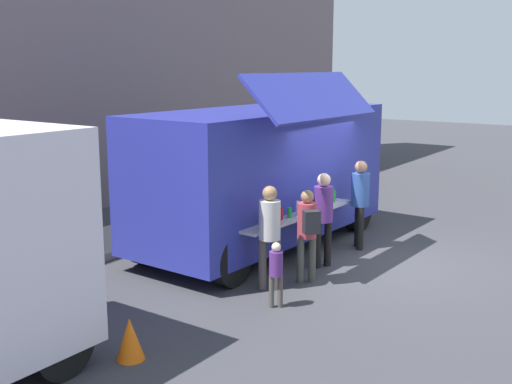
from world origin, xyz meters
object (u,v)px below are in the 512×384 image
(customer_extra_browsing, at_px, (360,196))
(customer_rear_waiting, at_px, (270,228))
(food_truck_main, at_px, (263,172))
(trash_bin, at_px, (277,179))
(customer_front_ordering, at_px, (323,212))
(child_near_queue, at_px, (276,269))
(customer_mid_with_backpack, at_px, (308,227))
(traffic_cone_orange, at_px, (130,339))

(customer_extra_browsing, bearing_deg, customer_rear_waiting, 49.32)
(customer_rear_waiting, relative_size, customer_extra_browsing, 0.97)
(food_truck_main, xyz_separation_m, customer_rear_waiting, (-2.07, -1.52, -0.49))
(trash_bin, height_order, customer_front_ordering, customer_front_ordering)
(customer_extra_browsing, bearing_deg, child_near_queue, 58.04)
(customer_mid_with_backpack, distance_m, customer_extra_browsing, 2.39)
(customer_rear_waiting, height_order, child_near_queue, customer_rear_waiting)
(trash_bin, distance_m, customer_rear_waiting, 7.33)
(trash_bin, xyz_separation_m, customer_front_ordering, (-4.69, -3.98, 0.51))
(food_truck_main, height_order, customer_extra_browsing, food_truck_main)
(food_truck_main, distance_m, child_near_queue, 3.49)
(traffic_cone_orange, distance_m, customer_extra_browsing, 6.19)
(customer_mid_with_backpack, height_order, child_near_queue, customer_mid_with_backpack)
(customer_front_ordering, bearing_deg, child_near_queue, 127.42)
(trash_bin, bearing_deg, customer_mid_with_backpack, -143.17)
(food_truck_main, bearing_deg, customer_mid_with_backpack, -125.35)
(customer_mid_with_backpack, bearing_deg, customer_rear_waiting, 104.37)
(traffic_cone_orange, bearing_deg, customer_front_ordering, -2.31)
(customer_rear_waiting, bearing_deg, traffic_cone_orange, 150.06)
(trash_bin, relative_size, customer_mid_with_backpack, 0.65)
(food_truck_main, relative_size, traffic_cone_orange, 10.94)
(customer_mid_with_backpack, relative_size, customer_rear_waiting, 0.92)
(trash_bin, distance_m, customer_front_ordering, 6.17)
(trash_bin, relative_size, customer_extra_browsing, 0.58)
(customer_front_ordering, xyz_separation_m, customer_rear_waiting, (-1.54, 0.14, 0.01))
(customer_extra_browsing, bearing_deg, customer_front_ordering, 51.20)
(food_truck_main, bearing_deg, trash_bin, 31.46)
(trash_bin, xyz_separation_m, customer_rear_waiting, (-6.23, -3.84, 0.52))
(traffic_cone_orange, relative_size, customer_rear_waiting, 0.32)
(food_truck_main, bearing_deg, traffic_cone_orange, -161.94)
(customer_rear_waiting, bearing_deg, trash_bin, 2.65)
(traffic_cone_orange, distance_m, customer_mid_with_backpack, 3.84)
(child_near_queue, bearing_deg, customer_extra_browsing, -32.14)
(trash_bin, bearing_deg, traffic_cone_orange, -157.90)
(customer_front_ordering, xyz_separation_m, customer_mid_with_backpack, (-0.89, -0.20, -0.06))
(food_truck_main, xyz_separation_m, customer_mid_with_backpack, (-1.43, -1.86, -0.55))
(trash_bin, bearing_deg, food_truck_main, -150.78)
(customer_rear_waiting, distance_m, customer_extra_browsing, 3.03)
(customer_mid_with_backpack, distance_m, customer_rear_waiting, 0.73)
(traffic_cone_orange, bearing_deg, food_truck_main, 15.81)
(customer_mid_with_backpack, xyz_separation_m, child_near_queue, (-1.25, -0.18, -0.36))
(traffic_cone_orange, bearing_deg, customer_rear_waiting, -0.92)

